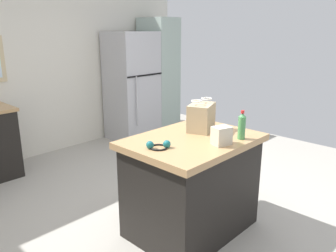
{
  "coord_description": "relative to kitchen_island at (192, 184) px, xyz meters",
  "views": [
    {
      "loc": [
        -2.34,
        -2.13,
        1.84
      ],
      "look_at": [
        -0.13,
        -0.02,
        0.96
      ],
      "focal_mm": 36.4,
      "sensor_mm": 36.0,
      "label": 1
    }
  ],
  "objects": [
    {
      "name": "refrigerator",
      "position": [
        1.5,
        2.57,
        0.44
      ],
      "size": [
        0.76,
        0.7,
        1.79
      ],
      "color": "#B7B7BC",
      "rests_on": "ground"
    },
    {
      "name": "small_box",
      "position": [
        0.03,
        -0.28,
        0.53
      ],
      "size": [
        0.17,
        0.15,
        0.15
      ],
      "primitive_type": "cube",
      "rotation": [
        0.0,
        0.0,
        -0.29
      ],
      "color": "beige",
      "rests_on": "kitchen_island"
    },
    {
      "name": "back_wall",
      "position": [
        0.11,
        2.98,
        0.89
      ],
      "size": [
        5.24,
        0.13,
        2.7
      ],
      "color": "silver",
      "rests_on": "ground"
    },
    {
      "name": "tall_cabinet",
      "position": [
        2.14,
        2.57,
        0.55
      ],
      "size": [
        0.49,
        0.62,
        2.02
      ],
      "color": "#9EB2A8",
      "rests_on": "ground"
    },
    {
      "name": "shopping_bag",
      "position": [
        0.23,
        0.09,
        0.58
      ],
      "size": [
        0.35,
        0.29,
        0.3
      ],
      "color": "tan",
      "rests_on": "kitchen_island"
    },
    {
      "name": "kitchen_island",
      "position": [
        0.0,
        0.0,
        0.0
      ],
      "size": [
        1.17,
        0.86,
        0.91
      ],
      "color": "black",
      "rests_on": "ground"
    },
    {
      "name": "ear_defenders",
      "position": [
        -0.4,
        0.03,
        0.47
      ],
      "size": [
        0.21,
        0.21,
        0.06
      ],
      "color": "black",
      "rests_on": "kitchen_island"
    },
    {
      "name": "ground",
      "position": [
        0.13,
        0.32,
        -0.46
      ],
      "size": [
        6.4,
        6.4,
        0.0
      ],
      "primitive_type": "plane",
      "color": "#ADA89E"
    },
    {
      "name": "bottle",
      "position": [
        0.27,
        -0.32,
        0.56
      ],
      "size": [
        0.07,
        0.07,
        0.26
      ],
      "color": "#4C9956",
      "rests_on": "kitchen_island"
    }
  ]
}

